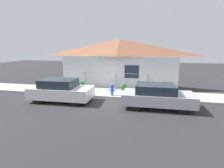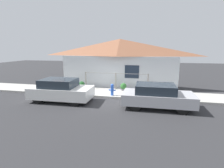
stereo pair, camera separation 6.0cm
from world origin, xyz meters
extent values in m
plane|color=#2D2D30|center=(0.00, 0.00, 0.00)|extent=(60.00, 60.00, 0.00)
cube|color=#B2AFA8|center=(0.00, 1.14, 0.06)|extent=(24.00, 2.27, 0.13)
cube|color=silver|center=(0.00, 2.76, 1.29)|extent=(9.20, 0.12, 2.59)
cube|color=#1E2838|center=(1.15, 2.69, 1.42)|extent=(1.10, 0.04, 1.00)
pyramid|color=#A36647|center=(0.00, 3.80, 3.27)|extent=(9.60, 2.20, 1.36)
cylinder|color=gray|center=(-2.40, 2.12, 0.76)|extent=(0.10, 0.10, 1.27)
cylinder|color=gray|center=(0.00, 2.12, 0.76)|extent=(0.10, 0.10, 1.27)
cylinder|color=gray|center=(2.40, 2.12, 0.76)|extent=(0.10, 0.10, 1.27)
cylinder|color=gray|center=(0.00, 2.12, 1.34)|extent=(4.80, 0.03, 0.03)
cube|color=white|center=(-2.74, -1.19, 0.56)|extent=(3.77, 1.86, 0.66)
cube|color=#232D38|center=(-2.89, -1.19, 1.13)|extent=(2.09, 1.60, 0.49)
cylinder|color=black|center=(-1.61, -0.39, 0.30)|extent=(0.61, 0.22, 0.60)
cylinder|color=black|center=(-1.57, -1.92, 0.30)|extent=(0.61, 0.22, 0.60)
cylinder|color=black|center=(-3.92, -0.45, 0.30)|extent=(0.61, 0.22, 0.60)
cylinder|color=black|center=(-3.88, -1.98, 0.30)|extent=(0.61, 0.22, 0.60)
cube|color=#B7B7BC|center=(2.99, -1.19, 0.54)|extent=(3.82, 1.81, 0.58)
cube|color=#232D38|center=(2.84, -1.19, 1.07)|extent=(2.11, 1.57, 0.47)
cylinder|color=black|center=(4.16, -0.41, 0.33)|extent=(0.67, 0.21, 0.67)
cylinder|color=black|center=(4.18, -1.93, 0.33)|extent=(0.67, 0.21, 0.67)
cylinder|color=black|center=(1.80, -0.44, 0.33)|extent=(0.67, 0.21, 0.67)
cylinder|color=black|center=(1.82, -1.96, 0.33)|extent=(0.67, 0.21, 0.67)
cylinder|color=blue|center=(0.11, 0.32, 0.45)|extent=(0.19, 0.19, 0.64)
sphere|color=blue|center=(0.11, 0.32, 0.81)|extent=(0.20, 0.20, 0.20)
cylinder|color=blue|center=(-0.03, 0.32, 0.48)|extent=(0.17, 0.09, 0.09)
cylinder|color=blue|center=(0.25, 0.32, 0.48)|extent=(0.17, 0.09, 0.09)
cylinder|color=slate|center=(0.63, 1.87, 0.20)|extent=(0.31, 0.31, 0.14)
sphere|color=#2D6B2D|center=(0.63, 1.87, 0.44)|extent=(0.46, 0.46, 0.46)
cylinder|color=#9E5638|center=(-2.59, 1.72, 0.22)|extent=(0.21, 0.21, 0.18)
sphere|color=#235B28|center=(-2.59, 1.72, 0.48)|extent=(0.44, 0.44, 0.44)
camera|label=1|loc=(2.45, -10.68, 3.23)|focal=28.00mm
camera|label=2|loc=(2.51, -10.67, 3.23)|focal=28.00mm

